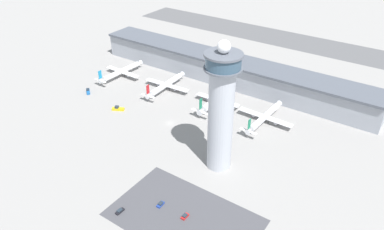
{
  "coord_description": "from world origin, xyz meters",
  "views": [
    {
      "loc": [
        121.25,
        -150.99,
        123.64
      ],
      "look_at": [
        12.15,
        6.67,
        6.68
      ],
      "focal_mm": 35.0,
      "sensor_mm": 36.0,
      "label": 1
    }
  ],
  "objects": [
    {
      "name": "airplane_gate_delta",
      "position": [
        47.4,
        33.49,
        4.08
      ],
      "size": [
        35.73,
        42.09,
        12.28
      ],
      "color": "white",
      "rests_on": "ground"
    },
    {
      "name": "service_truck_catering",
      "position": [
        -71.8,
        -0.73,
        0.89
      ],
      "size": [
        7.51,
        6.63,
        2.59
      ],
      "color": "black",
      "rests_on": "ground"
    },
    {
      "name": "service_truck_fuel",
      "position": [
        -37.07,
        -6.6,
        1.01
      ],
      "size": [
        8.14,
        5.88,
        2.9
      ],
      "color": "black",
      "rests_on": "ground"
    },
    {
      "name": "airplane_gate_bravo",
      "position": [
        -28.91,
        33.59,
        4.05
      ],
      "size": [
        35.19,
        42.89,
        12.35
      ],
      "color": "white",
      "rests_on": "ground"
    },
    {
      "name": "ground_plane",
      "position": [
        0.0,
        0.0,
        0.0
      ],
      "size": [
        1000.0,
        1000.0,
        0.0
      ],
      "primitive_type": "plane",
      "color": "gray"
    },
    {
      "name": "terminal_building",
      "position": [
        0.0,
        70.0,
        9.47
      ],
      "size": [
        216.08,
        25.0,
        18.74
      ],
      "color": "#9399A3",
      "rests_on": "ground"
    },
    {
      "name": "car_maroon_suv",
      "position": [
        26.77,
        -70.93,
        0.53
      ],
      "size": [
        1.97,
        4.53,
        1.38
      ],
      "color": "black",
      "rests_on": "ground"
    },
    {
      "name": "control_tower",
      "position": [
        45.6,
        -17.4,
        34.06
      ],
      "size": [
        17.69,
        17.69,
        68.0
      ],
      "color": "#ADB2BC",
      "rests_on": "ground"
    },
    {
      "name": "runway_strip",
      "position": [
        0.0,
        180.79,
        0.0
      ],
      "size": [
        324.12,
        44.0,
        0.01
      ],
      "primitive_type": "cube",
      "color": "#515154",
      "rests_on": "ground"
    },
    {
      "name": "airplane_gate_charlie",
      "position": [
        11.97,
        35.47,
        4.22
      ],
      "size": [
        31.37,
        41.71,
        13.6
      ],
      "color": "white",
      "rests_on": "ground"
    },
    {
      "name": "car_yellow_taxi",
      "position": [
        39.03,
        -57.36,
        0.57
      ],
      "size": [
        2.08,
        4.18,
        1.47
      ],
      "color": "black",
      "rests_on": "ground"
    },
    {
      "name": "parking_lot_surface",
      "position": [
        52.19,
        -57.28,
        0.0
      ],
      "size": [
        64.0,
        40.0,
        0.01
      ],
      "primitive_type": "cube",
      "color": "#424247",
      "rests_on": "ground"
    },
    {
      "name": "airplane_gate_alpha",
      "position": [
        -70.24,
        31.68,
        4.24
      ],
      "size": [
        31.62,
        43.18,
        12.31
      ],
      "color": "white",
      "rests_on": "ground"
    },
    {
      "name": "car_red_hatchback",
      "position": [
        52.38,
        -56.92,
        0.58
      ],
      "size": [
        2.04,
        4.07,
        1.49
      ],
      "color": "black",
      "rests_on": "ground"
    }
  ]
}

